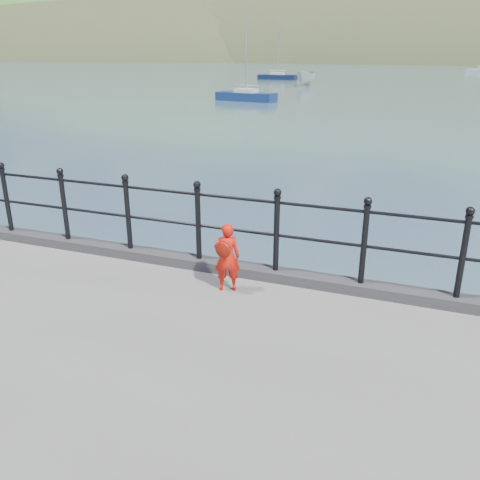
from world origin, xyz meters
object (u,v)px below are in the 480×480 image
at_px(child, 227,256).
at_px(launch_white, 306,78).
at_px(sailboat_left, 277,77).
at_px(railing, 236,220).
at_px(sailboat_port, 246,97).

xyz_separation_m(child, launch_white, (-12.70, 56.40, -0.58)).
distance_m(child, sailboat_left, 71.34).
xyz_separation_m(child, sailboat_left, (-19.91, 68.50, -1.15)).
distance_m(child, launch_white, 57.81).
xyz_separation_m(railing, child, (0.08, -0.55, -0.33)).
xyz_separation_m(child, sailboat_port, (-12.90, 36.07, -1.15)).
relative_size(child, sailboat_left, 0.12).
relative_size(sailboat_port, sailboat_left, 0.95).
distance_m(launch_white, sailboat_port, 20.33).
bearing_deg(railing, sailboat_left, 106.27).
bearing_deg(sailboat_port, railing, -62.02).
relative_size(child, launch_white, 0.20).
bearing_deg(sailboat_port, launch_white, 97.55).
relative_size(child, sailboat_port, 0.13).
xyz_separation_m(railing, launch_white, (-12.62, 55.84, -0.92)).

